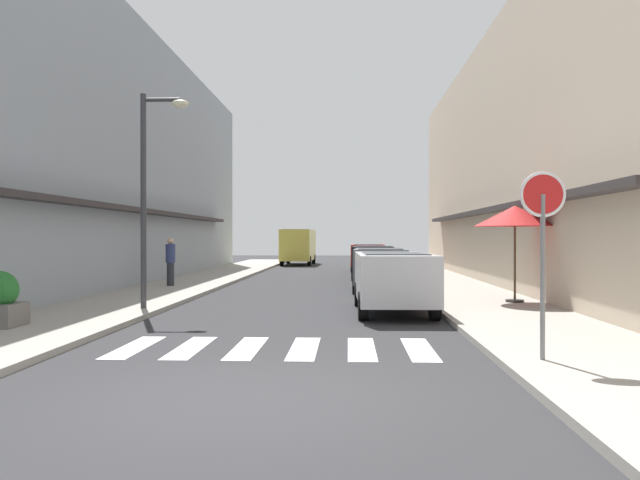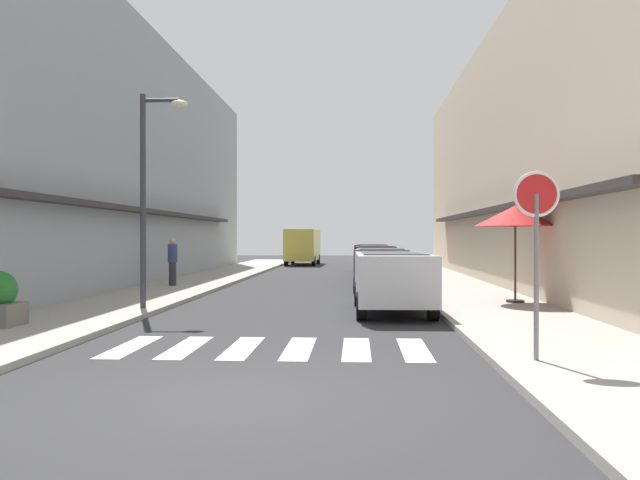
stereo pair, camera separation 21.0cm
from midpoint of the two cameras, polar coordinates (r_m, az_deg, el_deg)
The scene contains 15 objects.
ground_plane at distance 22.45m, azimuth -0.10°, elevation -4.48°, with size 83.44×83.44×0.00m, color #2B2B2D.
sidewalk_left at distance 23.25m, azimuth -12.26°, elevation -4.17°, with size 3.07×53.10×0.12m, color #9E998E.
sidewalk_right at distance 22.70m, azimuth 12.36°, elevation -4.28°, with size 3.07×53.10×0.12m, color #9E998E.
building_row_left at distance 25.58m, azimuth -20.53°, elevation 7.26°, with size 5.50×36.13×9.97m.
building_row_right at distance 24.63m, azimuth 21.41°, elevation 7.16°, with size 5.50×36.13×9.65m.
crosswalk at distance 10.66m, azimuth -3.92°, elevation -9.72°, with size 5.20×2.20×0.01m.
parked_car_near at distance 15.57m, azimuth 6.93°, elevation -3.17°, with size 1.87×4.45×1.47m.
parked_car_mid at distance 21.93m, azimuth 5.86°, elevation -2.18°, with size 1.95×4.49×1.47m.
parked_car_far at distance 27.92m, azimuth 5.30°, elevation -1.66°, with size 1.96×4.11×1.47m.
parked_car_distant at distance 34.39m, azimuth 4.92°, elevation -1.29°, with size 1.97×4.47×1.47m.
delivery_van at distance 42.49m, azimuth -1.42°, elevation -0.35°, with size 2.11×5.44×2.37m.
round_street_sign at distance 9.44m, azimuth 19.54°, elevation 2.11°, with size 0.65×0.07×2.66m.
street_lamp at distance 16.04m, azimuth -14.66°, elevation 5.52°, with size 1.19×0.28×5.23m.
cafe_umbrella at distance 17.62m, azimuth 17.54°, elevation 2.04°, with size 2.15×2.15×2.58m.
pedestrian_walking_near at distance 23.23m, azimuth -12.91°, elevation -1.81°, with size 0.34×0.34×1.71m.
Camera 2 is at (1.42, -7.16, 1.85)m, focal length 35.47 mm.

